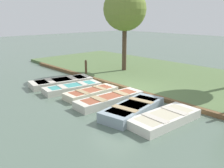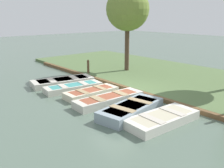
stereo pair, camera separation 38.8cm
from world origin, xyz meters
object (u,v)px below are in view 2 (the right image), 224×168
Objects in this scene: rowboat_4 at (131,109)px; rowboat_3 at (109,99)px; rowboat_0 at (63,81)px; rowboat_2 at (91,93)px; rowboat_5 at (162,119)px; rowboat_1 at (73,87)px; park_tree_far_left at (128,10)px; mooring_post_near at (88,68)px.

rowboat_3 is at bearing -106.44° from rowboat_4.
rowboat_0 is 1.11× the size of rowboat_4.
rowboat_3 is (-0.00, 1.38, 0.01)m from rowboat_2.
rowboat_5 is (-0.24, 1.37, -0.04)m from rowboat_4.
park_tree_far_left reaches higher than rowboat_1.
park_tree_far_left is (-4.91, -3.97, 4.04)m from rowboat_3.
park_tree_far_left is (-5.09, -5.56, 4.01)m from rowboat_4.
rowboat_1 is 3.33m from mooring_post_near.
rowboat_2 is at bearing 56.51° from mooring_post_near.
mooring_post_near is at bearing -151.42° from rowboat_0.
rowboat_2 is 2.55× the size of mooring_post_near.
rowboat_4 is 6.99m from mooring_post_near.
rowboat_3 reaches higher than rowboat_0.
rowboat_1 is 1.05× the size of rowboat_5.
rowboat_1 is at bearing -82.18° from rowboat_2.
rowboat_5 is 9.38m from park_tree_far_left.
rowboat_3 reaches higher than rowboat_1.
rowboat_4 reaches higher than rowboat_3.
rowboat_3 is at bearing 38.92° from park_tree_far_left.
rowboat_0 is 6.36m from park_tree_far_left.
rowboat_0 is 1.06× the size of rowboat_3.
rowboat_1 is at bearing -84.88° from rowboat_5.
park_tree_far_left is at bearing -151.43° from rowboat_2.
rowboat_1 is at bearing 40.60° from mooring_post_near.
mooring_post_near reaches higher than rowboat_2.
mooring_post_near is at bearing -130.97° from rowboat_1.
park_tree_far_left is at bearing -158.28° from rowboat_1.
rowboat_0 is at bearing -89.22° from rowboat_2.
mooring_post_near is (-2.51, -2.15, 0.38)m from rowboat_1.
mooring_post_near reaches higher than rowboat_4.
rowboat_3 is at bearing 90.89° from rowboat_2.
rowboat_3 is 1.15× the size of rowboat_5.
rowboat_0 reaches higher than rowboat_1.
park_tree_far_left is (-5.09, -1.20, 4.05)m from rowboat_1.
rowboat_1 is at bearing 93.86° from rowboat_0.
rowboat_5 is at bearing 101.30° from rowboat_0.
rowboat_2 is (-0.17, 1.39, 0.00)m from rowboat_1.
rowboat_5 is 8.22m from mooring_post_near.
mooring_post_near is (-2.28, -7.89, 0.37)m from rowboat_5.
rowboat_3 is 1.60m from rowboat_4.
rowboat_4 is (0.18, 1.59, 0.03)m from rowboat_3.
park_tree_far_left is at bearing -138.74° from rowboat_3.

